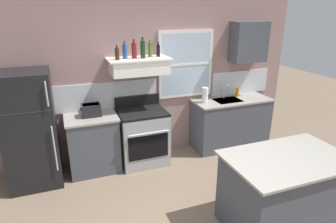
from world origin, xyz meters
TOP-DOWN VIEW (x-y plane):
  - back_wall at (0.03, 2.23)m, footprint 5.40×0.11m
  - refrigerator at (-1.90, 1.84)m, footprint 0.70×0.72m
  - counter_left_of_stove at (-1.05, 1.90)m, footprint 0.79×0.63m
  - toaster at (-1.03, 1.91)m, footprint 0.30×0.20m
  - stove_range at (-0.25, 1.86)m, footprint 0.76×0.69m
  - range_hood_shelf at (-0.25, 1.96)m, footprint 0.96×0.52m
  - bottle_brown_stout at (-0.59, 1.91)m, footprint 0.06×0.06m
  - bottle_blue_liqueur at (-0.46, 1.97)m, footprint 0.07×0.07m
  - bottle_red_label_wine at (-0.32, 1.95)m, footprint 0.07×0.07m
  - bottle_dark_green_wine at (-0.19, 1.92)m, footprint 0.07×0.07m
  - bottle_olive_oil_square at (-0.05, 2.01)m, footprint 0.06×0.06m
  - bottle_balsamic_dark at (0.08, 1.99)m, footprint 0.06×0.06m
  - counter_right_with_sink at (1.45, 1.90)m, footprint 1.43×0.63m
  - sink_faucet at (1.35, 2.00)m, footprint 0.03×0.17m
  - paper_towel_roll at (0.90, 1.90)m, footprint 0.11×0.11m
  - dish_soap_bottle at (1.63, 2.00)m, footprint 0.06×0.06m
  - kitchen_island at (0.87, -0.19)m, footprint 1.40×0.90m
  - upper_cabinet_right at (1.80, 2.04)m, footprint 0.64×0.32m

SIDE VIEW (x-z plane):
  - counter_left_of_stove at x=-1.05m, z-range 0.00..0.91m
  - counter_right_with_sink at x=1.45m, z-range 0.00..0.91m
  - kitchen_island at x=0.87m, z-range 0.00..0.91m
  - stove_range at x=-0.25m, z-range -0.08..1.01m
  - refrigerator at x=-1.90m, z-range 0.00..1.68m
  - dish_soap_bottle at x=1.63m, z-range 0.91..1.09m
  - toaster at x=-1.03m, z-range 0.91..1.10m
  - paper_towel_roll at x=0.90m, z-range 0.91..1.18m
  - sink_faucet at x=1.35m, z-range 0.94..1.22m
  - back_wall at x=0.03m, z-range 0.00..2.70m
  - range_hood_shelf at x=-0.25m, z-range 1.50..1.75m
  - bottle_brown_stout at x=-0.59m, z-range 1.73..1.94m
  - bottle_balsamic_dark at x=0.08m, z-range 1.73..1.95m
  - bottle_blue_liqueur at x=-0.46m, z-range 1.72..1.99m
  - bottle_olive_oil_square at x=-0.05m, z-range 1.72..1.99m
  - bottle_red_label_wine at x=-0.32m, z-range 1.72..2.01m
  - bottle_dark_green_wine at x=-0.19m, z-range 1.72..2.04m
  - upper_cabinet_right at x=1.80m, z-range 1.55..2.25m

